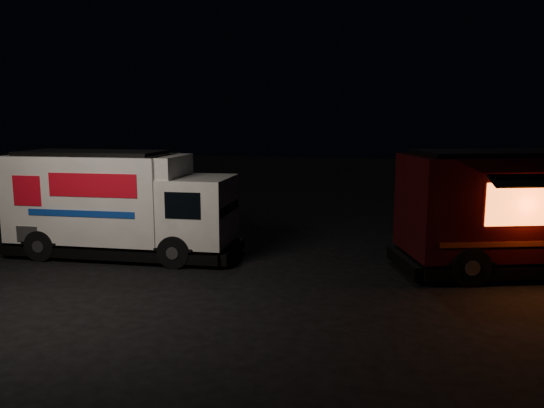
{
  "coord_description": "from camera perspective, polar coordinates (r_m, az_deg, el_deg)",
  "views": [
    {
      "loc": [
        4.41,
        -12.33,
        3.92
      ],
      "look_at": [
        1.22,
        2.0,
        1.51
      ],
      "focal_mm": 35.0,
      "sensor_mm": 36.0,
      "label": 1
    }
  ],
  "objects": [
    {
      "name": "ground",
      "position": [
        13.66,
        -6.89,
        -7.43
      ],
      "size": [
        80.0,
        80.0,
        0.0
      ],
      "primitive_type": "plane",
      "color": "black",
      "rests_on": "ground"
    },
    {
      "name": "white_truck",
      "position": [
        15.61,
        -15.71,
        0.01
      ],
      "size": [
        6.66,
        2.48,
        2.98
      ],
      "primitive_type": null,
      "rotation": [
        0.0,
        0.0,
        0.04
      ],
      "color": "white",
      "rests_on": "ground"
    },
    {
      "name": "red_truck",
      "position": [
        14.97,
        25.94,
        -0.75
      ],
      "size": [
        7.08,
        4.3,
        3.1
      ],
      "primitive_type": null,
      "rotation": [
        0.0,
        0.0,
        0.3
      ],
      "color": "#36090C",
      "rests_on": "ground"
    }
  ]
}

